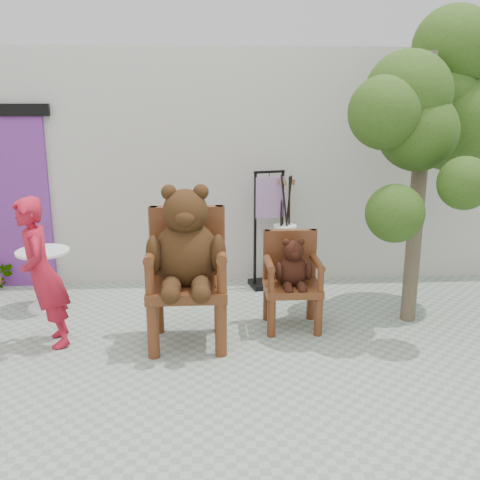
{
  "coord_description": "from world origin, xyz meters",
  "views": [
    {
      "loc": [
        -0.4,
        -4.56,
        2.49
      ],
      "look_at": [
        -0.06,
        1.15,
        0.95
      ],
      "focal_mm": 42.0,
      "sensor_mm": 36.0,
      "label": 1
    }
  ],
  "objects_px": {
    "chair_big": "(187,255)",
    "tree": "(431,110)",
    "display_stand": "(268,243)",
    "stool_bucket": "(285,238)",
    "person": "(42,274)",
    "cafe_table": "(44,272)",
    "chair_small": "(292,273)"
  },
  "relations": [
    {
      "from": "chair_big",
      "to": "display_stand",
      "type": "xyz_separation_m",
      "value": [
        0.99,
        1.64,
        -0.34
      ]
    },
    {
      "from": "cafe_table",
      "to": "display_stand",
      "type": "bearing_deg",
      "value": 12.72
    },
    {
      "from": "chair_big",
      "to": "cafe_table",
      "type": "xyz_separation_m",
      "value": [
        -1.69,
        1.03,
        -0.48
      ]
    },
    {
      "from": "person",
      "to": "cafe_table",
      "type": "height_order",
      "value": "person"
    },
    {
      "from": "person",
      "to": "cafe_table",
      "type": "xyz_separation_m",
      "value": [
        -0.28,
        1.01,
        -0.31
      ]
    },
    {
      "from": "chair_big",
      "to": "display_stand",
      "type": "relative_size",
      "value": 1.07
    },
    {
      "from": "person",
      "to": "display_stand",
      "type": "bearing_deg",
      "value": 105.34
    },
    {
      "from": "chair_small",
      "to": "person",
      "type": "bearing_deg",
      "value": -172.51
    },
    {
      "from": "chair_big",
      "to": "tree",
      "type": "height_order",
      "value": "tree"
    },
    {
      "from": "chair_big",
      "to": "person",
      "type": "distance_m",
      "value": 1.42
    },
    {
      "from": "display_stand",
      "to": "stool_bucket",
      "type": "height_order",
      "value": "display_stand"
    },
    {
      "from": "stool_bucket",
      "to": "tree",
      "type": "xyz_separation_m",
      "value": [
        1.39,
        -0.98,
        1.63
      ]
    },
    {
      "from": "chair_small",
      "to": "tree",
      "type": "xyz_separation_m",
      "value": [
        1.48,
        0.31,
        1.67
      ]
    },
    {
      "from": "stool_bucket",
      "to": "tree",
      "type": "distance_m",
      "value": 2.36
    },
    {
      "from": "chair_small",
      "to": "cafe_table",
      "type": "xyz_separation_m",
      "value": [
        -2.79,
        0.68,
        -0.17
      ]
    },
    {
      "from": "chair_small",
      "to": "tree",
      "type": "height_order",
      "value": "tree"
    },
    {
      "from": "chair_big",
      "to": "tree",
      "type": "xyz_separation_m",
      "value": [
        2.58,
        0.66,
        1.35
      ]
    },
    {
      "from": "display_stand",
      "to": "cafe_table",
      "type": "bearing_deg",
      "value": -179.74
    },
    {
      "from": "chair_small",
      "to": "person",
      "type": "xyz_separation_m",
      "value": [
        -2.51,
        -0.33,
        0.15
      ]
    },
    {
      "from": "chair_big",
      "to": "stool_bucket",
      "type": "xyz_separation_m",
      "value": [
        1.19,
        1.64,
        -0.28
      ]
    },
    {
      "from": "chair_big",
      "to": "tree",
      "type": "distance_m",
      "value": 2.99
    },
    {
      "from": "chair_big",
      "to": "display_stand",
      "type": "distance_m",
      "value": 1.94
    },
    {
      "from": "stool_bucket",
      "to": "tree",
      "type": "relative_size",
      "value": 0.43
    },
    {
      "from": "chair_small",
      "to": "stool_bucket",
      "type": "xyz_separation_m",
      "value": [
        0.09,
        1.29,
        0.04
      ]
    },
    {
      "from": "person",
      "to": "tree",
      "type": "distance_m",
      "value": 4.32
    },
    {
      "from": "chair_big",
      "to": "display_stand",
      "type": "height_order",
      "value": "chair_big"
    },
    {
      "from": "stool_bucket",
      "to": "tree",
      "type": "height_order",
      "value": "tree"
    },
    {
      "from": "person",
      "to": "cafe_table",
      "type": "bearing_deg",
      "value": 176.96
    },
    {
      "from": "chair_small",
      "to": "display_stand",
      "type": "bearing_deg",
      "value": 95.05
    },
    {
      "from": "display_stand",
      "to": "stool_bucket",
      "type": "xyz_separation_m",
      "value": [
        0.21,
        0.0,
        0.06
      ]
    },
    {
      "from": "display_stand",
      "to": "tree",
      "type": "height_order",
      "value": "tree"
    },
    {
      "from": "chair_small",
      "to": "tree",
      "type": "distance_m",
      "value": 2.26
    }
  ]
}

